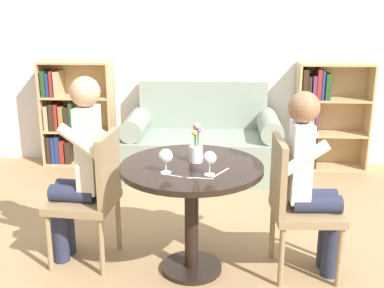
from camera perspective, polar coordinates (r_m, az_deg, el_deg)
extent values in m
plane|color=tan|center=(3.30, -0.05, -14.61)|extent=(16.00, 16.00, 0.00)
cube|color=silver|center=(5.14, 1.46, 12.55)|extent=(5.20, 0.05, 2.70)
cylinder|color=black|center=(2.99, -0.05, -2.80)|extent=(0.90, 0.90, 0.03)
cylinder|color=black|center=(3.13, -0.05, -8.89)|extent=(0.09, 0.09, 0.67)
cylinder|color=black|center=(3.29, -0.05, -14.39)|extent=(0.40, 0.40, 0.03)
cube|color=gray|center=(4.89, 1.18, -1.31)|extent=(1.55, 0.80, 0.42)
cube|color=gray|center=(5.08, 1.35, 4.75)|extent=(1.33, 0.16, 0.50)
cylinder|color=gray|center=(4.86, -6.63, 2.43)|extent=(0.22, 0.72, 0.22)
cylinder|color=gray|center=(4.82, 9.11, 2.19)|extent=(0.22, 0.72, 0.22)
cube|color=tan|center=(5.41, -12.99, 3.84)|extent=(0.75, 0.02, 1.12)
cube|color=tan|center=(5.40, -17.08, 3.52)|extent=(0.02, 0.28, 1.12)
cube|color=tan|center=(5.20, -9.50, 3.53)|extent=(0.02, 0.28, 1.12)
cube|color=tan|center=(5.43, -12.99, -2.09)|extent=(0.71, 0.28, 0.02)
cube|color=tan|center=(5.33, -13.24, 1.62)|extent=(0.71, 0.28, 0.02)
cube|color=tan|center=(5.25, -13.50, 5.47)|extent=(0.71, 0.28, 0.02)
cube|color=tan|center=(5.20, -13.77, 9.41)|extent=(0.71, 0.28, 0.02)
cube|color=#332319|center=(5.48, -16.31, -0.47)|extent=(0.04, 0.23, 0.29)
cube|color=navy|center=(5.46, -15.84, -0.51)|extent=(0.04, 0.23, 0.29)
cube|color=navy|center=(5.45, -15.40, -0.45)|extent=(0.04, 0.23, 0.30)
cube|color=maroon|center=(5.44, -14.88, -0.72)|extent=(0.05, 0.23, 0.25)
cube|color=#332319|center=(5.42, -14.23, -0.83)|extent=(0.05, 0.23, 0.23)
cube|color=tan|center=(5.39, -16.60, 3.08)|extent=(0.04, 0.23, 0.26)
cube|color=#332319|center=(5.37, -16.01, 3.21)|extent=(0.05, 0.23, 0.28)
cube|color=maroon|center=(5.35, -15.53, 3.19)|extent=(0.03, 0.23, 0.28)
cube|color=olive|center=(5.34, -14.97, 3.09)|extent=(0.05, 0.23, 0.26)
cube|color=#332319|center=(5.32, -14.36, 3.05)|extent=(0.05, 0.23, 0.25)
cube|color=#234723|center=(5.30, -13.91, 3.28)|extent=(0.03, 0.23, 0.30)
cube|color=#234723|center=(5.32, -16.92, 6.95)|extent=(0.04, 0.23, 0.27)
cube|color=navy|center=(5.31, -16.45, 6.81)|extent=(0.03, 0.23, 0.24)
cube|color=maroon|center=(5.29, -16.05, 6.96)|extent=(0.03, 0.23, 0.27)
cube|color=tan|center=(5.27, -15.49, 6.93)|extent=(0.05, 0.23, 0.26)
cube|color=tan|center=(5.33, 15.96, 3.43)|extent=(0.75, 0.02, 1.12)
cube|color=tan|center=(5.13, 12.29, 3.22)|extent=(0.02, 0.28, 1.12)
cube|color=tan|center=(5.30, 20.10, 2.99)|extent=(0.02, 0.28, 1.12)
cube|color=tan|center=(5.35, 15.79, -2.59)|extent=(0.71, 0.28, 0.02)
cube|color=tan|center=(5.25, 16.10, 1.18)|extent=(0.71, 0.28, 0.02)
cube|color=tan|center=(5.17, 16.42, 5.07)|extent=(0.71, 0.28, 0.02)
cube|color=tan|center=(5.11, 16.75, 9.08)|extent=(0.71, 0.28, 0.02)
cube|color=#602D5B|center=(5.23, 12.58, -0.85)|extent=(0.05, 0.23, 0.31)
cube|color=#602D5B|center=(5.25, 13.08, -1.16)|extent=(0.03, 0.23, 0.26)
cube|color=tan|center=(5.25, 13.55, -1.05)|extent=(0.04, 0.23, 0.28)
cube|color=#332319|center=(5.26, 14.09, -0.88)|extent=(0.05, 0.23, 0.31)
cube|color=olive|center=(5.15, 12.71, 2.59)|extent=(0.03, 0.23, 0.23)
cube|color=#332319|center=(5.15, 13.28, 2.77)|extent=(0.05, 0.23, 0.27)
cube|color=olive|center=(5.16, 13.86, 2.89)|extent=(0.04, 0.23, 0.29)
cube|color=#602D5B|center=(5.17, 14.35, 2.84)|extent=(0.03, 0.23, 0.29)
cube|color=#332319|center=(5.07, 13.13, 6.99)|extent=(0.05, 0.23, 0.30)
cube|color=#332319|center=(5.08, 13.62, 6.57)|extent=(0.03, 0.23, 0.23)
cube|color=#602D5B|center=(5.09, 14.15, 6.60)|extent=(0.04, 0.23, 0.24)
cube|color=maroon|center=(5.10, 14.67, 6.94)|extent=(0.04, 0.23, 0.31)
cube|color=navy|center=(5.10, 15.09, 6.86)|extent=(0.03, 0.23, 0.29)
cube|color=#234723|center=(5.12, 15.64, 6.66)|extent=(0.05, 0.23, 0.26)
cylinder|color=#937A56|center=(3.61, -14.18, -8.64)|extent=(0.04, 0.04, 0.40)
cylinder|color=#937A56|center=(3.32, -16.59, -11.16)|extent=(0.04, 0.04, 0.40)
cylinder|color=#937A56|center=(3.49, -8.71, -9.21)|extent=(0.04, 0.04, 0.40)
cylinder|color=#937A56|center=(3.19, -10.67, -11.91)|extent=(0.04, 0.04, 0.40)
cube|color=#937A56|center=(3.31, -12.78, -6.69)|extent=(0.46, 0.46, 0.05)
cube|color=#937A56|center=(3.15, -9.85, -2.81)|extent=(0.08, 0.38, 0.45)
cylinder|color=#937A56|center=(3.16, 17.09, -12.73)|extent=(0.04, 0.04, 0.40)
cylinder|color=#937A56|center=(3.46, 15.42, -9.89)|extent=(0.04, 0.04, 0.40)
cylinder|color=#937A56|center=(3.08, 10.54, -13.07)|extent=(0.04, 0.04, 0.40)
cylinder|color=#937A56|center=(3.39, 9.49, -10.11)|extent=(0.04, 0.04, 0.40)
cube|color=#937A56|center=(3.17, 13.41, -7.80)|extent=(0.44, 0.44, 0.05)
cube|color=#937A56|center=(3.04, 10.22, -3.59)|extent=(0.06, 0.38, 0.45)
cylinder|color=#282D47|center=(3.50, -14.68, -9.09)|extent=(0.11, 0.11, 0.45)
cylinder|color=#282D47|center=(3.41, -15.41, -9.86)|extent=(0.11, 0.11, 0.45)
cylinder|color=#282D47|center=(3.35, -13.28, -5.05)|extent=(0.31, 0.14, 0.11)
cylinder|color=#282D47|center=(3.26, -14.01, -5.74)|extent=(0.31, 0.14, 0.11)
cube|color=silver|center=(3.17, -12.15, -0.69)|extent=(0.14, 0.21, 0.57)
cylinder|color=silver|center=(3.26, -11.41, 1.56)|extent=(0.29, 0.10, 0.23)
cylinder|color=silver|center=(3.02, -13.16, 0.25)|extent=(0.29, 0.10, 0.23)
sphere|color=tan|center=(3.08, -12.58, 6.07)|extent=(0.19, 0.19, 0.19)
cylinder|color=#282D47|center=(3.25, 16.18, -11.30)|extent=(0.11, 0.11, 0.45)
cylinder|color=#282D47|center=(3.34, 15.67, -10.43)|extent=(0.11, 0.11, 0.45)
cylinder|color=#282D47|center=(3.11, 14.61, -6.90)|extent=(0.31, 0.13, 0.11)
cylinder|color=#282D47|center=(3.20, 14.14, -6.13)|extent=(0.31, 0.13, 0.11)
cube|color=white|center=(3.04, 12.70, -2.12)|extent=(0.13, 0.21, 0.50)
cylinder|color=white|center=(2.89, 13.34, -1.65)|extent=(0.29, 0.08, 0.23)
cylinder|color=white|center=(3.15, 12.28, -0.12)|extent=(0.29, 0.08, 0.23)
sphere|color=#936B4C|center=(2.95, 13.13, 4.27)|extent=(0.19, 0.19, 0.19)
cylinder|color=white|center=(2.86, -3.10, -3.37)|extent=(0.06, 0.06, 0.00)
cylinder|color=white|center=(2.84, -3.11, -2.70)|extent=(0.01, 0.01, 0.07)
sphere|color=white|center=(2.82, -3.13, -1.41)|extent=(0.08, 0.08, 0.08)
sphere|color=maroon|center=(2.83, -3.13, -1.62)|extent=(0.06, 0.06, 0.06)
cylinder|color=white|center=(2.82, 2.09, -3.65)|extent=(0.06, 0.06, 0.00)
cylinder|color=white|center=(2.80, 2.10, -2.94)|extent=(0.01, 0.01, 0.07)
sphere|color=white|center=(2.78, 2.11, -1.66)|extent=(0.08, 0.08, 0.08)
sphere|color=#E58E75|center=(2.79, 2.11, -1.85)|extent=(0.06, 0.06, 0.06)
cylinder|color=silver|center=(3.03, 0.47, -1.19)|extent=(0.09, 0.09, 0.10)
cylinder|color=#4C7A42|center=(3.01, 0.79, 0.75)|extent=(0.01, 0.01, 0.10)
sphere|color=#D16684|center=(3.00, 0.80, 1.69)|extent=(0.04, 0.04, 0.04)
cylinder|color=#4C7A42|center=(2.98, 0.67, 0.92)|extent=(0.01, 0.01, 0.13)
sphere|color=silver|center=(2.96, 0.68, 2.16)|extent=(0.04, 0.04, 0.04)
cylinder|color=#4C7A42|center=(2.99, 0.43, 0.93)|extent=(0.00, 0.01, 0.13)
sphere|color=#9E70B2|center=(2.98, 0.44, 2.12)|extent=(0.04, 0.04, 0.04)
cylinder|color=#4C7A42|center=(2.99, 0.29, 0.52)|extent=(0.01, 0.01, 0.09)
sphere|color=#EACC4C|center=(2.98, 0.29, 1.35)|extent=(0.04, 0.04, 0.04)
cylinder|color=#4C7A42|center=(2.99, 0.34, 0.61)|extent=(0.00, 0.01, 0.09)
sphere|color=#9E70B2|center=(2.98, 0.35, 1.48)|extent=(0.04, 0.04, 0.04)
cube|color=silver|center=(2.85, 3.45, -3.41)|extent=(0.10, 0.17, 0.00)
cube|color=silver|center=(2.76, 0.62, -4.05)|extent=(0.19, 0.03, 0.00)
cube|color=silver|center=(2.80, -1.92, -3.82)|extent=(0.18, 0.08, 0.00)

